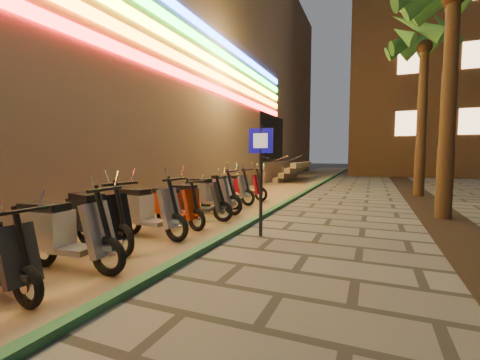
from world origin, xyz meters
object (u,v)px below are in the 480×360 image
at_px(scooter_5, 60,233).
at_px(scooter_8, 173,206).
at_px(scooter_12, 228,188).
at_px(scooter_13, 242,186).
at_px(scooter_11, 214,193).
at_px(pedestrian_sign, 261,165).
at_px(scooter_7, 144,210).
at_px(scooter_9, 193,201).
at_px(scooter_6, 95,218).
at_px(scooter_10, 207,194).

bearing_deg(scooter_5, scooter_8, 87.67).
bearing_deg(scooter_12, scooter_13, 98.16).
xyz_separation_m(scooter_5, scooter_11, (-0.40, 5.77, -0.08)).
relative_size(pedestrian_sign, scooter_11, 1.49).
bearing_deg(scooter_13, scooter_7, -79.07).
bearing_deg(scooter_9, pedestrian_sign, -30.85).
bearing_deg(scooter_8, scooter_13, 106.14).
distance_m(scooter_6, scooter_9, 2.86).
bearing_deg(scooter_8, scooter_7, -76.80).
relative_size(scooter_6, scooter_7, 0.99).
distance_m(scooter_5, scooter_11, 5.79).
relative_size(scooter_7, scooter_8, 1.12).
distance_m(scooter_5, scooter_7, 2.02).
bearing_deg(scooter_12, scooter_8, -72.08).
height_order(scooter_5, scooter_12, scooter_5).
bearing_deg(pedestrian_sign, scooter_12, 120.96).
bearing_deg(pedestrian_sign, scooter_13, 113.73).
distance_m(scooter_5, scooter_9, 3.85).
relative_size(scooter_10, scooter_13, 1.09).
relative_size(scooter_5, scooter_8, 1.11).
height_order(scooter_6, scooter_9, scooter_6).
bearing_deg(pedestrian_sign, scooter_7, -158.58).
bearing_deg(scooter_13, scooter_6, -81.60).
relative_size(pedestrian_sign, scooter_5, 1.27).
relative_size(scooter_5, scooter_10, 0.99).
bearing_deg(scooter_5, scooter_10, 88.07).
relative_size(scooter_11, scooter_12, 0.87).
relative_size(scooter_5, scooter_7, 1.00).
bearing_deg(scooter_10, scooter_6, -86.91).
distance_m(scooter_6, scooter_12, 5.75).
height_order(pedestrian_sign, scooter_12, pedestrian_sign).
bearing_deg(scooter_12, scooter_5, -73.12).
height_order(pedestrian_sign, scooter_13, pedestrian_sign).
bearing_deg(scooter_5, scooter_12, 88.95).
xyz_separation_m(pedestrian_sign, scooter_10, (-2.31, 1.93, -0.93)).
bearing_deg(scooter_12, scooter_7, -73.18).
height_order(scooter_9, scooter_12, scooter_12).
bearing_deg(scooter_11, scooter_10, -70.80).
height_order(pedestrian_sign, scooter_8, pedestrian_sign).
distance_m(scooter_6, scooter_11, 4.76).
relative_size(scooter_6, scooter_9, 1.07).
height_order(scooter_5, scooter_13, scooter_5).
relative_size(scooter_6, scooter_10, 0.98).
bearing_deg(pedestrian_sign, scooter_8, 176.46).
distance_m(scooter_10, scooter_11, 0.87).
bearing_deg(pedestrian_sign, scooter_5, -127.44).
bearing_deg(scooter_5, scooter_13, 87.75).
height_order(pedestrian_sign, scooter_9, pedestrian_sign).
relative_size(pedestrian_sign, scooter_6, 1.27).
distance_m(scooter_7, scooter_8, 1.03).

